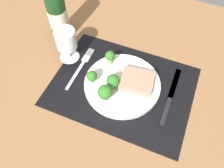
{
  "coord_description": "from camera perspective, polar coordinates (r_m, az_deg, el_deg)",
  "views": [
    {
      "loc": [
        12.91,
        -39.85,
        63.1
      ],
      "look_at": [
        -2.95,
        -1.61,
        1.9
      ],
      "focal_mm": 36.76,
      "sensor_mm": 36.0,
      "label": 1
    }
  ],
  "objects": [
    {
      "name": "steak",
      "position": [
        0.73,
        6.22,
        0.64
      ],
      "size": [
        11.24,
        9.77,
        2.81
      ],
      "primitive_type": "cube",
      "rotation": [
        0.0,
        0.0,
        0.13
      ],
      "color": "tan",
      "rests_on": "plate"
    },
    {
      "name": "broccoli_near_steak",
      "position": [
        0.68,
        -1.73,
        -2.1
      ],
      "size": [
        4.5,
        4.5,
        5.87
      ],
      "color": "#5B8942",
      "rests_on": "plate"
    },
    {
      "name": "ground_plane",
      "position": [
        0.77,
        2.48,
        -1.2
      ],
      "size": [
        140.0,
        110.0,
        3.0
      ],
      "primitive_type": "cube",
      "color": "brown"
    },
    {
      "name": "placemat",
      "position": [
        0.76,
        2.53,
        -0.52
      ],
      "size": [
        45.56,
        34.2,
        0.3
      ],
      "primitive_type": "cube",
      "color": "black",
      "rests_on": "ground_plane"
    },
    {
      "name": "wine_glass",
      "position": [
        0.79,
        -11.35,
        10.43
      ],
      "size": [
        7.03,
        7.03,
        12.24
      ],
      "color": "silver",
      "rests_on": "ground_plane"
    },
    {
      "name": "plate",
      "position": [
        0.75,
        2.56,
        -0.12
      ],
      "size": [
        24.84,
        24.84,
        1.6
      ],
      "primitive_type": "cylinder",
      "color": "silver",
      "rests_on": "placemat"
    },
    {
      "name": "knife",
      "position": [
        0.74,
        14.09,
        -3.86
      ],
      "size": [
        1.8,
        23.0,
        0.8
      ],
      "rotation": [
        0.0,
        0.0,
        0.01
      ],
      "color": "black",
      "rests_on": "placemat"
    },
    {
      "name": "fork",
      "position": [
        0.8,
        -7.87,
        4.09
      ],
      "size": [
        2.4,
        19.2,
        0.5
      ],
      "rotation": [
        0.0,
        0.0,
        0.01
      ],
      "color": "silver",
      "rests_on": "placemat"
    },
    {
      "name": "wine_bottle",
      "position": [
        0.86,
        -13.42,
        16.55
      ],
      "size": [
        6.86,
        6.86,
        29.05
      ],
      "color": "#143819",
      "rests_on": "ground_plane"
    },
    {
      "name": "broccoli_back_left",
      "position": [
        0.77,
        -0.47,
        6.86
      ],
      "size": [
        3.3,
        3.3,
        5.06
      ],
      "color": "#6B994C",
      "rests_on": "plate"
    },
    {
      "name": "broccoli_near_fork",
      "position": [
        0.71,
        0.27,
        0.75
      ],
      "size": [
        4.19,
        4.19,
        5.12
      ],
      "color": "#5B8942",
      "rests_on": "plate"
    },
    {
      "name": "broccoli_center",
      "position": [
        0.73,
        -5.06,
        1.95
      ],
      "size": [
        3.43,
        3.43,
        4.59
      ],
      "color": "#5B8942",
      "rests_on": "plate"
    }
  ]
}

